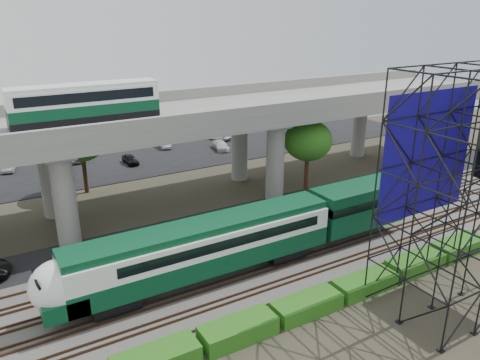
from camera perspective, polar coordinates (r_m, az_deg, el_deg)
ground at (r=33.50m, az=2.05°, el=-12.61°), size 140.00×140.00×0.00m
ballast_bed at (r=34.90m, az=0.26°, el=-10.96°), size 90.00×12.00×0.20m
service_road at (r=41.60m, az=-5.74°, el=-5.78°), size 90.00×5.00×0.08m
parking_lot at (r=62.39m, az=-14.90°, el=2.50°), size 90.00×18.00×0.08m
harbor_water at (r=83.18m, az=-19.17°, el=6.32°), size 140.00×40.00×0.03m
rail_tracks at (r=34.81m, az=0.26°, el=-10.70°), size 90.00×9.52×0.16m
commuter_train at (r=33.19m, az=-0.95°, el=-7.20°), size 29.30×3.06×4.30m
overpass at (r=43.54m, az=-9.79°, el=6.63°), size 80.00×12.00×12.40m
scaffold_tower at (r=31.45m, az=25.76°, el=-1.72°), size 9.36×6.36×15.00m
hedge_strip at (r=30.80m, az=8.13°, el=-14.82°), size 34.60×1.80×1.20m
trees at (r=43.15m, az=-14.83°, el=2.48°), size 40.94×16.94×7.69m
parked_cars at (r=62.47m, az=-14.18°, el=3.21°), size 38.18×9.60×1.31m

